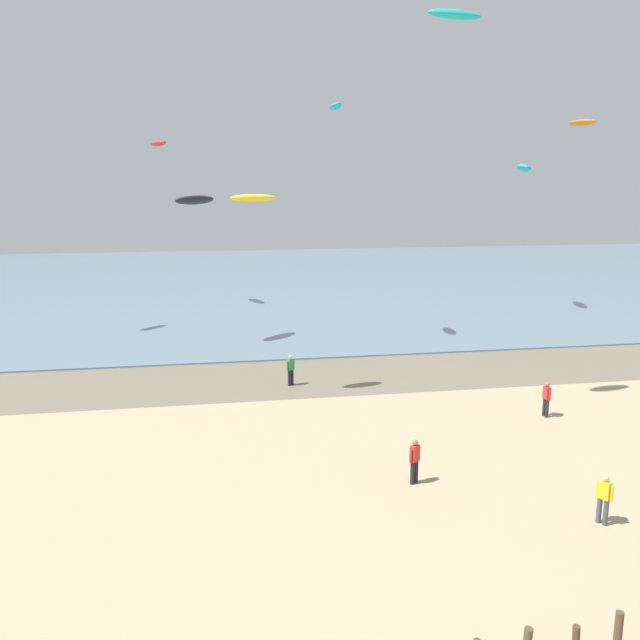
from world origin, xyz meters
The scene contains 13 objects.
wet_sand_strip centered at (0.00, 26.26, 0.00)m, with size 120.00×7.47×0.01m, color #7A6D59.
sea centered at (0.00, 64.99, 0.05)m, with size 160.00×70.00×0.10m, color slate.
person_mid_beach centered at (0.50, 24.92, 0.92)m, with size 0.48×0.39×1.71m.
person_by_waterline centered at (3.52, 12.41, 0.92)m, with size 0.49×0.38×1.71m.
person_right_flank centered at (11.85, 18.04, 0.92)m, with size 0.25×0.57×1.71m.
person_far_down_beach centered at (8.64, 8.61, 0.92)m, with size 0.37×0.50×1.71m.
kite_aloft_0 centered at (22.34, 34.23, 15.11)m, with size 2.13×0.68×0.34m, color orange.
kite_aloft_1 centered at (-4.54, 35.12, 9.85)m, with size 3.32×1.06×0.53m, color black.
kite_aloft_2 centered at (4.75, 34.20, 15.85)m, with size 2.50×0.80×0.40m, color #19B2B7.
kite_aloft_3 centered at (22.56, 42.80, 12.26)m, with size 3.57×1.14×0.57m, color #19B2B7.
kite_aloft_5 centered at (7.12, 19.68, 18.00)m, with size 2.57×0.82×0.41m, color #19B2B7.
kite_aloft_6 centered at (-1.45, 23.27, 10.19)m, with size 2.36×0.76×0.38m, color yellow.
kite_aloft_7 centered at (-7.74, 49.50, 14.35)m, with size 3.01×0.96×0.48m, color red.
Camera 1 is at (-3.57, -8.48, 10.76)m, focal length 35.76 mm.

